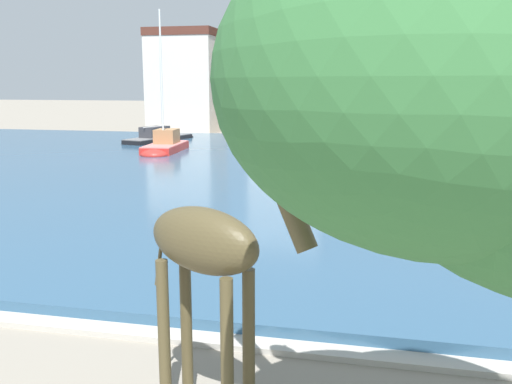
# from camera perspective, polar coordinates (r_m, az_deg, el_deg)

# --- Properties ---
(harbor_water) EXTENTS (84.14, 40.41, 0.36)m
(harbor_water) POSITION_cam_1_polar(r_m,az_deg,el_deg) (30.70, 5.18, 2.07)
(harbor_water) COLOR #2D5170
(harbor_water) RESTS_ON ground
(quay_edge_coping) EXTENTS (84.14, 0.50, 0.12)m
(quay_edge_coping) POSITION_cam_1_polar(r_m,az_deg,el_deg) (11.46, -8.39, -14.52)
(quay_edge_coping) COLOR #ADA89E
(quay_edge_coping) RESTS_ON ground
(giraffe_statue) EXTENTS (2.91, 1.75, 5.35)m
(giraffe_statue) POSITION_cam_1_polar(r_m,az_deg,el_deg) (7.74, -4.56, -5.92)
(giraffe_statue) COLOR #4C4228
(giraffe_statue) RESTS_ON ground
(sailboat_black) EXTENTS (3.78, 8.23, 7.11)m
(sailboat_black) POSITION_cam_1_polar(r_m,az_deg,el_deg) (46.42, -9.61, 5.47)
(sailboat_black) COLOR black
(sailboat_black) RESTS_ON ground
(sailboat_red) EXTENTS (2.43, 5.91, 9.78)m
(sailboat_red) POSITION_cam_1_polar(r_m,az_deg,el_deg) (38.66, -9.48, 4.52)
(sailboat_red) COLOR red
(sailboat_red) RESTS_ON ground
(townhouse_wide_warehouse) EXTENTS (6.94, 6.50, 10.39)m
(townhouse_wide_warehouse) POSITION_cam_1_polar(r_m,az_deg,el_deg) (58.84, -7.17, 11.27)
(townhouse_wide_warehouse) COLOR beige
(townhouse_wide_warehouse) RESTS_ON ground
(townhouse_tall_gabled) EXTENTS (7.41, 7.72, 13.43)m
(townhouse_tall_gabled) POSITION_cam_1_polar(r_m,az_deg,el_deg) (56.90, 3.66, 12.87)
(townhouse_tall_gabled) COLOR beige
(townhouse_tall_gabled) RESTS_ON ground
(townhouse_corner_house) EXTENTS (8.99, 6.12, 9.76)m
(townhouse_corner_house) POSITION_cam_1_polar(r_m,az_deg,el_deg) (54.38, 15.03, 10.67)
(townhouse_corner_house) COLOR gray
(townhouse_corner_house) RESTS_ON ground
(townhouse_end_terrace) EXTENTS (5.43, 6.03, 12.27)m
(townhouse_end_terrace) POSITION_cam_1_polar(r_m,az_deg,el_deg) (55.57, 23.69, 11.42)
(townhouse_end_terrace) COLOR gray
(townhouse_end_terrace) RESTS_ON ground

